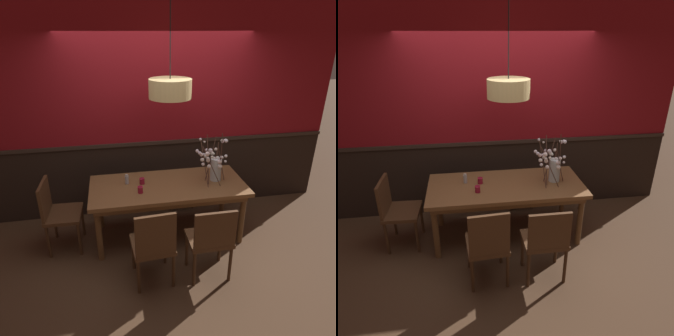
% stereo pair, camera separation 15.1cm
% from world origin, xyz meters
% --- Properties ---
extents(ground_plane, '(24.00, 24.00, 0.00)m').
position_xyz_m(ground_plane, '(0.00, 0.00, 0.00)').
color(ground_plane, '#4C3321').
extents(back_wall, '(5.03, 0.14, 2.90)m').
position_xyz_m(back_wall, '(0.00, 0.75, 1.44)').
color(back_wall, black).
rests_on(back_wall, ground).
extents(dining_table, '(1.93, 0.86, 0.75)m').
position_xyz_m(dining_table, '(0.00, 0.00, 0.66)').
color(dining_table, brown).
rests_on(dining_table, ground).
extents(chair_far_side_right, '(0.42, 0.41, 0.91)m').
position_xyz_m(chair_far_side_right, '(0.31, 0.82, 0.51)').
color(chair_far_side_right, '#4C301C').
rests_on(chair_far_side_right, ground).
extents(chair_near_side_right, '(0.46, 0.38, 0.90)m').
position_xyz_m(chair_near_side_right, '(0.30, -0.86, 0.52)').
color(chair_near_side_right, '#4C301C').
rests_on(chair_near_side_right, ground).
extents(chair_near_side_left, '(0.45, 0.46, 0.93)m').
position_xyz_m(chair_near_side_left, '(-0.31, -0.82, 0.51)').
color(chair_near_side_left, '#4C301C').
rests_on(chair_near_side_left, ground).
extents(chair_head_west_end, '(0.43, 0.47, 0.91)m').
position_xyz_m(chair_head_west_end, '(-1.36, -0.00, 0.52)').
color(chair_head_west_end, '#4C301C').
rests_on(chair_head_west_end, ground).
extents(vase_with_blossoms, '(0.40, 0.38, 0.65)m').
position_xyz_m(vase_with_blossoms, '(0.60, 0.01, 0.94)').
color(vase_with_blossoms, silver).
rests_on(vase_with_blossoms, dining_table).
extents(candle_holder_nearer_center, '(0.07, 0.07, 0.08)m').
position_xyz_m(candle_holder_nearer_center, '(-0.36, -0.16, 0.79)').
color(candle_holder_nearer_center, maroon).
rests_on(candle_holder_nearer_center, dining_table).
extents(candle_holder_nearer_edge, '(0.07, 0.07, 0.08)m').
position_xyz_m(candle_holder_nearer_edge, '(-0.32, 0.07, 0.79)').
color(candle_holder_nearer_edge, maroon).
rests_on(candle_holder_nearer_edge, dining_table).
extents(condiment_bottle, '(0.05, 0.05, 0.12)m').
position_xyz_m(condiment_bottle, '(-0.50, 0.12, 0.81)').
color(condiment_bottle, '#ADADB2').
rests_on(condiment_bottle, dining_table).
extents(pendant_lamp, '(0.48, 0.48, 1.10)m').
position_xyz_m(pendant_lamp, '(0.04, 0.07, 1.91)').
color(pendant_lamp, tan).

